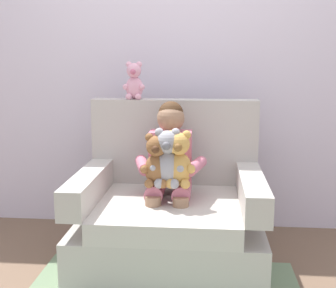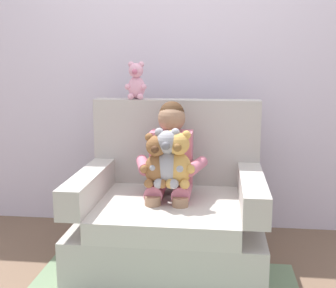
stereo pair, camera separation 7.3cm
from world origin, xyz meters
TOP-DOWN VIEW (x-y plane):
  - ground_plane at (0.00, 0.00)m, footprint 8.00×8.00m
  - back_wall at (0.00, 0.73)m, footprint 6.00×0.10m
  - armchair at (0.00, 0.05)m, footprint 1.11×0.91m
  - seated_child at (-0.01, 0.07)m, footprint 0.45×0.39m
  - plush_honey at (0.06, -0.08)m, footprint 0.20×0.16m
  - plush_grey at (-0.01, -0.09)m, footprint 0.20×0.17m
  - plush_brown at (-0.07, -0.09)m, footprint 0.18×0.15m
  - plush_pink_on_backrest at (-0.27, 0.38)m, footprint 0.15×0.12m

SIDE VIEW (x-z plane):
  - ground_plane at x=0.00m, z-range 0.00..0.00m
  - armchair at x=0.00m, z-range -0.19..0.80m
  - seated_child at x=-0.01m, z-range 0.22..1.04m
  - plush_brown at x=-0.07m, z-range 0.51..0.83m
  - plush_honey at x=0.06m, z-range 0.51..0.84m
  - plush_grey at x=-0.01m, z-range 0.51..0.85m
  - plush_pink_on_backrest at x=-0.27m, z-range 0.98..1.23m
  - back_wall at x=0.00m, z-range 0.00..2.60m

